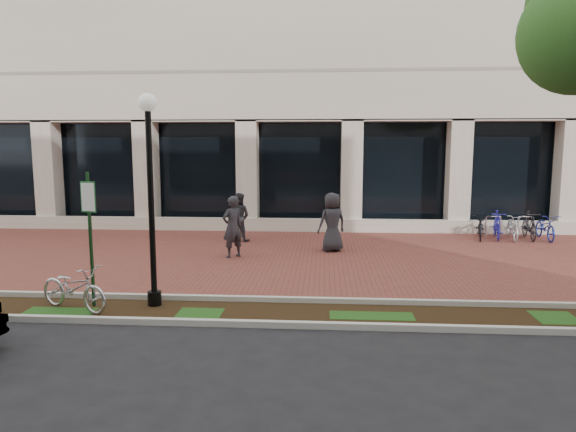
# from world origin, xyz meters

# --- Properties ---
(ground) EXTENTS (120.00, 120.00, 0.00)m
(ground) POSITION_xyz_m (0.00, 0.00, 0.00)
(ground) COLOR black
(ground) RESTS_ON ground
(brick_plaza) EXTENTS (40.00, 9.00, 0.01)m
(brick_plaza) POSITION_xyz_m (0.00, 0.00, 0.01)
(brick_plaza) COLOR brown
(brick_plaza) RESTS_ON ground
(planting_strip) EXTENTS (40.00, 1.50, 0.01)m
(planting_strip) POSITION_xyz_m (0.00, -5.25, 0.01)
(planting_strip) COLOR black
(planting_strip) RESTS_ON ground
(curb_plaza_side) EXTENTS (40.00, 0.12, 0.12)m
(curb_plaza_side) POSITION_xyz_m (0.00, -4.50, 0.06)
(curb_plaza_side) COLOR #BABBB0
(curb_plaza_side) RESTS_ON ground
(curb_street_side) EXTENTS (40.00, 0.12, 0.12)m
(curb_street_side) POSITION_xyz_m (0.00, -6.00, 0.06)
(curb_street_side) COLOR #BABBB0
(curb_street_side) RESTS_ON ground
(near_office_building) EXTENTS (40.00, 12.12, 16.00)m
(near_office_building) POSITION_xyz_m (0.00, 10.47, 10.05)
(near_office_building) COLOR beige
(near_office_building) RESTS_ON ground
(parking_sign) EXTENTS (0.34, 0.07, 2.74)m
(parking_sign) POSITION_xyz_m (-3.71, -5.04, 1.72)
(parking_sign) COLOR #153C1A
(parking_sign) RESTS_ON ground
(lamppost) EXTENTS (0.36, 0.36, 4.27)m
(lamppost) POSITION_xyz_m (-2.50, -4.88, 2.41)
(lamppost) COLOR black
(lamppost) RESTS_ON ground
(locked_bicycle) EXTENTS (1.85, 1.26, 0.92)m
(locked_bicycle) POSITION_xyz_m (-3.99, -5.28, 0.46)
(locked_bicycle) COLOR #B5B5B9
(locked_bicycle) RESTS_ON ground
(pedestrian_left) EXTENTS (0.78, 0.77, 1.82)m
(pedestrian_left) POSITION_xyz_m (-1.70, -0.23, 0.91)
(pedestrian_left) COLOR #28272C
(pedestrian_left) RESTS_ON ground
(pedestrian_mid) EXTENTS (0.93, 0.79, 1.67)m
(pedestrian_mid) POSITION_xyz_m (-1.95, 2.36, 0.83)
(pedestrian_mid) COLOR #2C2C32
(pedestrian_mid) RESTS_ON ground
(pedestrian_right) EXTENTS (1.06, 0.92, 1.83)m
(pedestrian_right) POSITION_xyz_m (1.21, 0.84, 0.92)
(pedestrian_right) COLOR #242529
(pedestrian_right) RESTS_ON ground
(bike_rack_cluster) EXTENTS (3.05, 1.81, 1.00)m
(bike_rack_cluster) POSITION_xyz_m (7.57, 3.35, 0.47)
(bike_rack_cluster) COLOR black
(bike_rack_cluster) RESTS_ON ground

